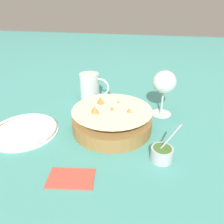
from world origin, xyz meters
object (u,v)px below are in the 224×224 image
(beer_mug, at_px, (90,88))
(side_plate, at_px, (24,130))
(sauce_cup, at_px, (162,153))
(food_basket, at_px, (112,120))
(wine_glass, at_px, (164,84))

(beer_mug, bearing_deg, side_plate, -115.63)
(sauce_cup, xyz_separation_m, side_plate, (-0.43, 0.05, -0.01))
(food_basket, bearing_deg, beer_mug, 122.56)
(food_basket, relative_size, sauce_cup, 2.21)
(food_basket, xyz_separation_m, side_plate, (-0.27, -0.07, -0.03))
(wine_glass, bearing_deg, beer_mug, 166.99)
(sauce_cup, relative_size, side_plate, 0.54)
(beer_mug, distance_m, side_plate, 0.32)
(beer_mug, bearing_deg, sauce_cup, -48.48)
(sauce_cup, xyz_separation_m, wine_glass, (-0.00, 0.26, 0.10))
(sauce_cup, distance_m, beer_mug, 0.44)
(wine_glass, relative_size, beer_mug, 1.35)
(food_basket, xyz_separation_m, sauce_cup, (0.16, -0.12, -0.01))
(side_plate, bearing_deg, food_basket, 15.35)
(food_basket, height_order, side_plate, food_basket)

